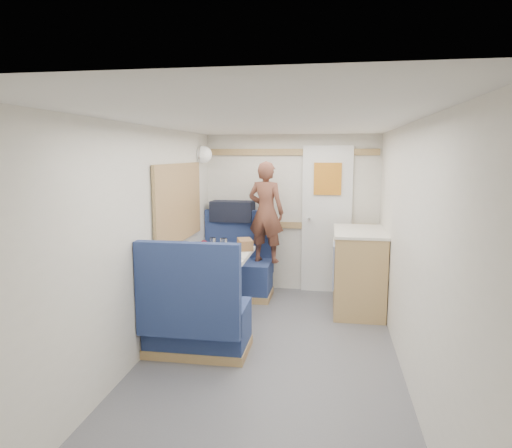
% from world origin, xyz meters
% --- Properties ---
extents(floor, '(4.50, 4.50, 0.00)m').
position_xyz_m(floor, '(0.00, 0.00, 0.00)').
color(floor, '#515156').
rests_on(floor, ground).
extents(ceiling, '(4.50, 4.50, 0.00)m').
position_xyz_m(ceiling, '(0.00, 0.00, 2.00)').
color(ceiling, silver).
rests_on(ceiling, wall_back).
extents(wall_back, '(2.20, 0.02, 2.00)m').
position_xyz_m(wall_back, '(0.00, 2.25, 1.00)').
color(wall_back, silver).
rests_on(wall_back, floor).
extents(wall_left, '(0.02, 4.50, 2.00)m').
position_xyz_m(wall_left, '(-1.10, 0.00, 1.00)').
color(wall_left, silver).
rests_on(wall_left, floor).
extents(wall_right, '(0.02, 4.50, 2.00)m').
position_xyz_m(wall_right, '(1.10, 0.00, 1.00)').
color(wall_right, silver).
rests_on(wall_right, floor).
extents(oak_trim_low, '(2.15, 0.02, 0.08)m').
position_xyz_m(oak_trim_low, '(0.00, 2.23, 0.85)').
color(oak_trim_low, olive).
rests_on(oak_trim_low, wall_back).
extents(oak_trim_high, '(2.15, 0.02, 0.08)m').
position_xyz_m(oak_trim_high, '(0.00, 2.23, 1.78)').
color(oak_trim_high, olive).
rests_on(oak_trim_high, wall_back).
extents(side_window, '(0.04, 1.30, 0.72)m').
position_xyz_m(side_window, '(-1.08, 1.00, 1.25)').
color(side_window, '#ADBDA0').
rests_on(side_window, wall_left).
extents(rear_door, '(0.62, 0.12, 1.86)m').
position_xyz_m(rear_door, '(0.45, 2.22, 0.97)').
color(rear_door, white).
rests_on(rear_door, wall_back).
extents(dinette_table, '(0.62, 0.92, 0.72)m').
position_xyz_m(dinette_table, '(-0.65, 1.00, 0.57)').
color(dinette_table, white).
rests_on(dinette_table, floor).
extents(bench_far, '(0.90, 0.59, 1.05)m').
position_xyz_m(bench_far, '(-0.65, 1.86, 0.30)').
color(bench_far, navy).
rests_on(bench_far, floor).
extents(bench_near, '(0.90, 0.59, 1.05)m').
position_xyz_m(bench_near, '(-0.65, 0.14, 0.30)').
color(bench_near, navy).
rests_on(bench_near, floor).
extents(ledge, '(0.90, 0.14, 0.04)m').
position_xyz_m(ledge, '(-0.65, 2.12, 0.88)').
color(ledge, olive).
rests_on(ledge, bench_far).
extents(dome_light, '(0.20, 0.20, 0.20)m').
position_xyz_m(dome_light, '(-1.04, 1.85, 1.75)').
color(dome_light, white).
rests_on(dome_light, wall_left).
extents(galley_counter, '(0.57, 0.92, 0.92)m').
position_xyz_m(galley_counter, '(0.82, 1.55, 0.47)').
color(galley_counter, olive).
rests_on(galley_counter, floor).
extents(person, '(0.50, 0.39, 1.22)m').
position_xyz_m(person, '(-0.27, 1.85, 1.06)').
color(person, brown).
rests_on(person, bench_far).
extents(duffel_bag, '(0.56, 0.29, 0.26)m').
position_xyz_m(duffel_bag, '(-0.75, 2.12, 1.03)').
color(duffel_bag, black).
rests_on(duffel_bag, ledge).
extents(tray, '(0.34, 0.38, 0.02)m').
position_xyz_m(tray, '(-0.51, 0.86, 0.73)').
color(tray, white).
rests_on(tray, dinette_table).
extents(orange_fruit, '(0.07, 0.07, 0.07)m').
position_xyz_m(orange_fruit, '(-0.43, 0.72, 0.77)').
color(orange_fruit, orange).
rests_on(orange_fruit, tray).
extents(cheese_block, '(0.09, 0.06, 0.03)m').
position_xyz_m(cheese_block, '(-0.61, 0.76, 0.75)').
color(cheese_block, '#DAC17E').
rests_on(cheese_block, tray).
extents(wine_glass, '(0.08, 0.08, 0.17)m').
position_xyz_m(wine_glass, '(-0.77, 0.87, 0.84)').
color(wine_glass, white).
rests_on(wine_glass, dinette_table).
extents(tumbler_left, '(0.06, 0.06, 0.10)m').
position_xyz_m(tumbler_left, '(-0.86, 0.84, 0.77)').
color(tumbler_left, silver).
rests_on(tumbler_left, dinette_table).
extents(tumbler_mid, '(0.07, 0.07, 0.11)m').
position_xyz_m(tumbler_mid, '(-0.80, 1.31, 0.77)').
color(tumbler_mid, white).
rests_on(tumbler_mid, dinette_table).
extents(tumbler_right, '(0.08, 0.08, 0.12)m').
position_xyz_m(tumbler_right, '(-0.66, 1.24, 0.78)').
color(tumbler_right, white).
rests_on(tumbler_right, dinette_table).
extents(beer_glass, '(0.07, 0.07, 0.11)m').
position_xyz_m(beer_glass, '(-0.43, 1.17, 0.77)').
color(beer_glass, '#8C5114').
rests_on(beer_glass, dinette_table).
extents(pepper_grinder, '(0.04, 0.04, 0.09)m').
position_xyz_m(pepper_grinder, '(-0.68, 0.94, 0.77)').
color(pepper_grinder, black).
rests_on(pepper_grinder, dinette_table).
extents(salt_grinder, '(0.03, 0.03, 0.09)m').
position_xyz_m(salt_grinder, '(-0.69, 0.97, 0.76)').
color(salt_grinder, white).
rests_on(salt_grinder, dinette_table).
extents(bread_loaf, '(0.22, 0.30, 0.11)m').
position_xyz_m(bread_loaf, '(-0.43, 1.28, 0.78)').
color(bread_loaf, olive).
rests_on(bread_loaf, dinette_table).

